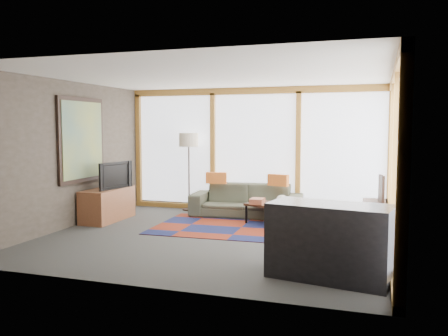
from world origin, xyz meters
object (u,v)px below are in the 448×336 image
(tv_console, at_px, (108,204))
(floor_lamp, at_px, (189,172))
(coffee_table, at_px, (278,215))
(television, at_px, (112,175))
(bar_counter, at_px, (330,241))
(sofa, at_px, (247,200))
(bookshelf, at_px, (374,227))

(tv_console, bearing_deg, floor_lamp, 55.51)
(coffee_table, xyz_separation_m, tv_console, (-3.20, -0.57, 0.12))
(floor_lamp, height_order, television, floor_lamp)
(floor_lamp, distance_m, bar_counter, 5.05)
(sofa, bearing_deg, floor_lamp, 163.22)
(bookshelf, xyz_separation_m, television, (-4.78, 0.42, 0.59))
(coffee_table, height_order, tv_console, tv_console)
(tv_console, bearing_deg, bar_counter, -26.92)
(sofa, relative_size, tv_console, 1.79)
(bookshelf, distance_m, bar_counter, 1.91)
(floor_lamp, height_order, tv_console, floor_lamp)
(floor_lamp, xyz_separation_m, television, (-0.96, -1.50, 0.04))
(bookshelf, relative_size, bar_counter, 1.58)
(coffee_table, bearing_deg, bar_counter, -66.86)
(bookshelf, distance_m, television, 4.83)
(bookshelf, bearing_deg, sofa, 146.42)
(floor_lamp, relative_size, coffee_table, 1.45)
(sofa, distance_m, bookshelf, 2.95)
(coffee_table, distance_m, bookshelf, 1.94)
(coffee_table, bearing_deg, bookshelf, -29.86)
(floor_lamp, bearing_deg, coffee_table, -24.21)
(floor_lamp, distance_m, bookshelf, 4.31)
(sofa, relative_size, television, 2.47)
(floor_lamp, relative_size, bookshelf, 0.75)
(coffee_table, distance_m, bar_counter, 3.06)
(bookshelf, height_order, television, television)
(tv_console, height_order, bar_counter, bar_counter)
(television, xyz_separation_m, bar_counter, (4.29, -2.26, -0.43))
(sofa, bearing_deg, bar_counter, -64.89)
(floor_lamp, relative_size, television, 1.86)
(sofa, distance_m, floor_lamp, 1.49)
(bookshelf, height_order, bar_counter, bar_counter)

